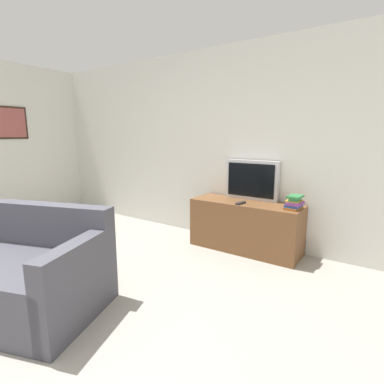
{
  "coord_description": "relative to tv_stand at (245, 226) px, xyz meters",
  "views": [
    {
      "loc": [
        2.26,
        -0.65,
        1.46
      ],
      "look_at": [
        0.34,
        2.14,
        0.8
      ],
      "focal_mm": 28.0,
      "sensor_mm": 36.0,
      "label": 1
    }
  ],
  "objects": [
    {
      "name": "wall_back",
      "position": [
        -0.75,
        0.29,
        0.99
      ],
      "size": [
        9.0,
        0.06,
        2.6
      ],
      "color": "silver",
      "rests_on": "ground_plane"
    },
    {
      "name": "television",
      "position": [
        -0.02,
        0.2,
        0.57
      ],
      "size": [
        0.71,
        0.09,
        0.51
      ],
      "color": "silver",
      "rests_on": "tv_stand"
    },
    {
      "name": "book_stack",
      "position": [
        0.6,
        -0.02,
        0.39
      ],
      "size": [
        0.18,
        0.25,
        0.16
      ],
      "color": "#995623",
      "rests_on": "tv_stand"
    },
    {
      "name": "remote_on_stand",
      "position": [
        -0.01,
        -0.14,
        0.33
      ],
      "size": [
        0.07,
        0.17,
        0.02
      ],
      "rotation": [
        0.0,
        0.0,
        -0.15
      ],
      "color": "#2D2D2D",
      "rests_on": "tv_stand"
    },
    {
      "name": "tv_stand",
      "position": [
        0.0,
        0.0,
        0.0
      ],
      "size": [
        1.38,
        0.48,
        0.63
      ],
      "color": "brown",
      "rests_on": "ground_plane"
    }
  ]
}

